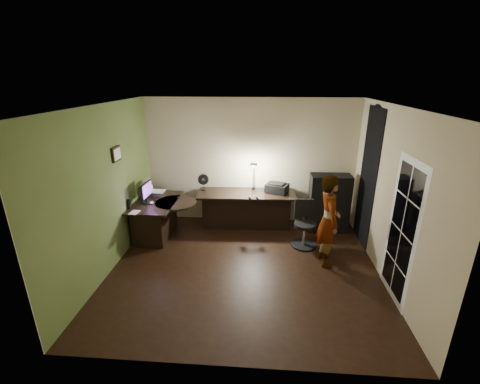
# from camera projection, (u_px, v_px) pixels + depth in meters

# --- Properties ---
(floor) EXTENTS (4.50, 4.00, 0.01)m
(floor) POSITION_uv_depth(u_px,v_px,m) (244.00, 268.00, 5.51)
(floor) COLOR black
(floor) RESTS_ON ground
(ceiling) EXTENTS (4.50, 4.00, 0.01)m
(ceiling) POSITION_uv_depth(u_px,v_px,m) (245.00, 105.00, 4.58)
(ceiling) COLOR silver
(ceiling) RESTS_ON floor
(wall_back) EXTENTS (4.50, 0.01, 2.70)m
(wall_back) POSITION_uv_depth(u_px,v_px,m) (250.00, 162.00, 6.92)
(wall_back) COLOR tan
(wall_back) RESTS_ON floor
(wall_front) EXTENTS (4.50, 0.01, 2.70)m
(wall_front) POSITION_uv_depth(u_px,v_px,m) (232.00, 264.00, 3.17)
(wall_front) COLOR tan
(wall_front) RESTS_ON floor
(wall_left) EXTENTS (0.01, 4.00, 2.70)m
(wall_left) POSITION_uv_depth(u_px,v_px,m) (106.00, 190.00, 5.20)
(wall_left) COLOR tan
(wall_left) RESTS_ON floor
(wall_right) EXTENTS (0.01, 4.00, 2.70)m
(wall_right) POSITION_uv_depth(u_px,v_px,m) (392.00, 198.00, 4.89)
(wall_right) COLOR tan
(wall_right) RESTS_ON floor
(green_wall_overlay) EXTENTS (0.00, 4.00, 2.70)m
(green_wall_overlay) POSITION_uv_depth(u_px,v_px,m) (107.00, 190.00, 5.20)
(green_wall_overlay) COLOR #51642D
(green_wall_overlay) RESTS_ON floor
(arched_doorway) EXTENTS (0.01, 0.90, 2.60)m
(arched_doorway) POSITION_uv_depth(u_px,v_px,m) (368.00, 178.00, 5.98)
(arched_doorway) COLOR black
(arched_doorway) RESTS_ON floor
(french_door) EXTENTS (0.02, 0.92, 2.10)m
(french_door) POSITION_uv_depth(u_px,v_px,m) (402.00, 232.00, 4.48)
(french_door) COLOR white
(french_door) RESTS_ON floor
(framed_picture) EXTENTS (0.04, 0.30, 0.25)m
(framed_picture) POSITION_uv_depth(u_px,v_px,m) (116.00, 154.00, 5.45)
(framed_picture) COLOR black
(framed_picture) RESTS_ON wall_left
(desk_left) EXTENTS (0.81, 1.32, 0.76)m
(desk_left) POSITION_uv_depth(u_px,v_px,m) (157.00, 219.00, 6.48)
(desk_left) COLOR black
(desk_left) RESTS_ON floor
(desk_right) EXTENTS (2.09, 0.80, 0.77)m
(desk_right) POSITION_uv_depth(u_px,v_px,m) (246.00, 210.00, 6.91)
(desk_right) COLOR black
(desk_right) RESTS_ON floor
(cabinet) EXTENTS (0.82, 0.42, 1.22)m
(cabinet) POSITION_uv_depth(u_px,v_px,m) (329.00, 203.00, 6.67)
(cabinet) COLOR black
(cabinet) RESTS_ON floor
(laptop_stand) EXTENTS (0.26, 0.23, 0.09)m
(laptop_stand) POSITION_uv_depth(u_px,v_px,m) (157.00, 194.00, 6.63)
(laptop_stand) COLOR silver
(laptop_stand) RESTS_ON desk_left
(laptop) EXTENTS (0.35, 0.33, 0.24)m
(laptop) POSITION_uv_depth(u_px,v_px,m) (156.00, 186.00, 6.57)
(laptop) COLOR silver
(laptop) RESTS_ON laptop_stand
(monitor) EXTENTS (0.11, 0.47, 0.31)m
(monitor) POSITION_uv_depth(u_px,v_px,m) (146.00, 196.00, 6.22)
(monitor) COLOR black
(monitor) RESTS_ON desk_left
(mouse) EXTENTS (0.09, 0.11, 0.04)m
(mouse) POSITION_uv_depth(u_px,v_px,m) (152.00, 203.00, 6.23)
(mouse) COLOR silver
(mouse) RESTS_ON desk_left
(phone) EXTENTS (0.10, 0.15, 0.01)m
(phone) POSITION_uv_depth(u_px,v_px,m) (149.00, 203.00, 6.25)
(phone) COLOR black
(phone) RESTS_ON desk_left
(pen) EXTENTS (0.02, 0.14, 0.01)m
(pen) POSITION_uv_depth(u_px,v_px,m) (178.00, 197.00, 6.55)
(pen) COLOR black
(pen) RESTS_ON desk_left
(speaker) EXTENTS (0.08, 0.08, 0.17)m
(speaker) POSITION_uv_depth(u_px,v_px,m) (129.00, 204.00, 5.98)
(speaker) COLOR black
(speaker) RESTS_ON desk_left
(notepad) EXTENTS (0.17, 0.22, 0.01)m
(notepad) POSITION_uv_depth(u_px,v_px,m) (134.00, 212.00, 5.82)
(notepad) COLOR silver
(notepad) RESTS_ON desk_left
(desk_fan) EXTENTS (0.25, 0.17, 0.35)m
(desk_fan) POSITION_uv_depth(u_px,v_px,m) (203.00, 182.00, 6.87)
(desk_fan) COLOR black
(desk_fan) RESTS_ON desk_right
(headphones) EXTENTS (0.20, 0.15, 0.09)m
(headphones) POSITION_uv_depth(u_px,v_px,m) (253.00, 198.00, 6.34)
(headphones) COLOR navy
(headphones) RESTS_ON desk_right
(printer) EXTENTS (0.54, 0.49, 0.20)m
(printer) POSITION_uv_depth(u_px,v_px,m) (277.00, 188.00, 6.76)
(printer) COLOR black
(printer) RESTS_ON desk_right
(desk_lamp) EXTENTS (0.17, 0.31, 0.68)m
(desk_lamp) POSITION_uv_depth(u_px,v_px,m) (254.00, 174.00, 6.83)
(desk_lamp) COLOR black
(desk_lamp) RESTS_ON desk_right
(office_chair) EXTENTS (0.54, 0.54, 0.89)m
(office_chair) POSITION_uv_depth(u_px,v_px,m) (305.00, 225.00, 6.08)
(office_chair) COLOR black
(office_chair) RESTS_ON floor
(person) EXTENTS (0.43, 0.60, 1.60)m
(person) POSITION_uv_depth(u_px,v_px,m) (328.00, 221.00, 5.40)
(person) COLOR #D8A88C
(person) RESTS_ON floor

